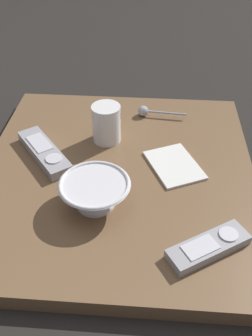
{
  "coord_description": "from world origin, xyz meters",
  "views": [
    {
      "loc": [
        -0.07,
        0.66,
        0.6
      ],
      "look_at": [
        -0.02,
        0.02,
        0.06
      ],
      "focal_mm": 40.45,
      "sensor_mm": 36.0,
      "label": 1
    }
  ],
  "objects_px": {
    "teaspoon": "(146,111)",
    "tv_remote_far": "(44,152)",
    "folded_napkin": "(174,165)",
    "cereal_bowl": "(95,192)",
    "tv_remote_near": "(209,247)",
    "coffee_mug": "(106,124)"
  },
  "relations": [
    {
      "from": "teaspoon",
      "to": "folded_napkin",
      "type": "height_order",
      "value": "teaspoon"
    },
    {
      "from": "coffee_mug",
      "to": "teaspoon",
      "type": "xyz_separation_m",
      "value": [
        -0.1,
        -0.12,
        -0.03
      ]
    },
    {
      "from": "coffee_mug",
      "to": "tv_remote_near",
      "type": "distance_m",
      "value": 0.4
    },
    {
      "from": "tv_remote_far",
      "to": "tv_remote_near",
      "type": "bearing_deg",
      "value": 145.24
    },
    {
      "from": "tv_remote_far",
      "to": "folded_napkin",
      "type": "height_order",
      "value": "tv_remote_far"
    },
    {
      "from": "teaspoon",
      "to": "tv_remote_far",
      "type": "height_order",
      "value": "teaspoon"
    },
    {
      "from": "folded_napkin",
      "to": "tv_remote_near",
      "type": "bearing_deg",
      "value": 103.31
    },
    {
      "from": "cereal_bowl",
      "to": "tv_remote_near",
      "type": "distance_m",
      "value": 0.25
    },
    {
      "from": "teaspoon",
      "to": "tv_remote_near",
      "type": "height_order",
      "value": "teaspoon"
    },
    {
      "from": "tv_remote_near",
      "to": "tv_remote_far",
      "type": "height_order",
      "value": "tv_remote_far"
    },
    {
      "from": "tv_remote_far",
      "to": "cereal_bowl",
      "type": "bearing_deg",
      "value": 133.54
    },
    {
      "from": "folded_napkin",
      "to": "coffee_mug",
      "type": "bearing_deg",
      "value": -29.33
    },
    {
      "from": "teaspoon",
      "to": "tv_remote_far",
      "type": "distance_m",
      "value": 0.31
    },
    {
      "from": "tv_remote_near",
      "to": "folded_napkin",
      "type": "distance_m",
      "value": 0.25
    },
    {
      "from": "tv_remote_far",
      "to": "folded_napkin",
      "type": "relative_size",
      "value": 1.11
    },
    {
      "from": "cereal_bowl",
      "to": "folded_napkin",
      "type": "bearing_deg",
      "value": -140.53
    },
    {
      "from": "cereal_bowl",
      "to": "tv_remote_near",
      "type": "bearing_deg",
      "value": 155.24
    },
    {
      "from": "coffee_mug",
      "to": "tv_remote_near",
      "type": "height_order",
      "value": "coffee_mug"
    },
    {
      "from": "coffee_mug",
      "to": "teaspoon",
      "type": "relative_size",
      "value": 0.73
    },
    {
      "from": "tv_remote_near",
      "to": "coffee_mug",
      "type": "bearing_deg",
      "value": -56.0
    },
    {
      "from": "cereal_bowl",
      "to": "teaspoon",
      "type": "height_order",
      "value": "cereal_bowl"
    },
    {
      "from": "cereal_bowl",
      "to": "folded_napkin",
      "type": "distance_m",
      "value": 0.22
    }
  ]
}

